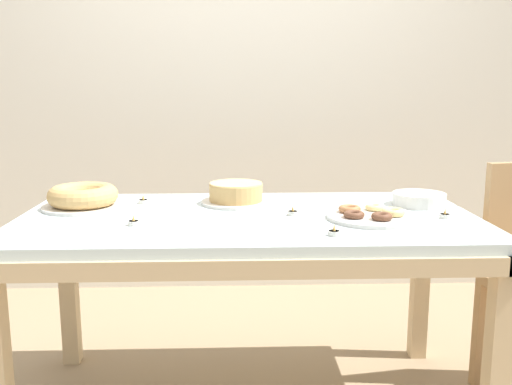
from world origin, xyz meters
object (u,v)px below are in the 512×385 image
at_px(plate_stack, 419,199).
at_px(cake_chocolate_round, 236,194).
at_px(tealight_right_edge, 143,201).
at_px(tealight_centre, 293,213).
at_px(tealight_near_cakes, 445,216).
at_px(tealight_near_front, 134,222).
at_px(pastry_platter, 373,215).
at_px(cake_golden_bundt, 83,197).
at_px(tealight_left_edge, 334,232).

bearing_deg(plate_stack, cake_chocolate_round, 175.21).
bearing_deg(cake_chocolate_round, tealight_right_edge, 177.64).
height_order(cake_chocolate_round, tealight_centre, cake_chocolate_round).
bearing_deg(tealight_near_cakes, tealight_near_front, -176.67).
xyz_separation_m(pastry_platter, tealight_right_edge, (-0.87, 0.31, -0.00)).
distance_m(cake_chocolate_round, tealight_near_front, 0.50).
height_order(plate_stack, tealight_near_front, plate_stack).
bearing_deg(tealight_near_cakes, cake_golden_bundt, 170.46).
height_order(pastry_platter, tealight_right_edge, pastry_platter).
bearing_deg(tealight_left_edge, cake_golden_bundt, 153.55).
xyz_separation_m(tealight_near_front, tealight_right_edge, (-0.02, 0.37, 0.00)).
xyz_separation_m(cake_chocolate_round, tealight_near_cakes, (0.75, -0.29, -0.03)).
bearing_deg(pastry_platter, cake_golden_bundt, 168.21).
bearing_deg(cake_golden_bundt, pastry_platter, -11.79).
bearing_deg(tealight_near_cakes, pastry_platter, 179.97).
xyz_separation_m(plate_stack, tealight_left_edge, (-0.42, -0.45, -0.01)).
bearing_deg(cake_chocolate_round, pastry_platter, -30.61).
height_order(cake_chocolate_round, tealight_near_cakes, cake_chocolate_round).
relative_size(cake_chocolate_round, cake_golden_bundt, 0.89).
bearing_deg(cake_chocolate_round, tealight_centre, -46.70).
bearing_deg(plate_stack, tealight_near_front, -164.86).
height_order(cake_chocolate_round, tealight_right_edge, cake_chocolate_round).
bearing_deg(tealight_right_edge, tealight_near_front, -86.19).
xyz_separation_m(pastry_platter, tealight_left_edge, (-0.18, -0.22, -0.00)).
xyz_separation_m(tealight_near_front, tealight_left_edge, (0.66, -0.16, 0.00)).
xyz_separation_m(tealight_near_cakes, tealight_centre, (-0.54, 0.07, 0.00)).
relative_size(plate_stack, tealight_near_front, 5.25).
bearing_deg(tealight_near_front, tealight_near_cakes, 3.33).
distance_m(plate_stack, tealight_centre, 0.55).
xyz_separation_m(cake_chocolate_round, tealight_centre, (0.21, -0.22, -0.03)).
xyz_separation_m(plate_stack, tealight_near_front, (-1.08, -0.29, -0.01)).
bearing_deg(cake_chocolate_round, tealight_near_front, -134.81).
distance_m(tealight_left_edge, tealight_right_edge, 0.87).
height_order(plate_stack, tealight_left_edge, plate_stack).
bearing_deg(tealight_right_edge, tealight_centre, -22.04).
height_order(cake_chocolate_round, pastry_platter, cake_chocolate_round).
bearing_deg(tealight_centre, tealight_near_front, -166.68).
bearing_deg(tealight_right_edge, pastry_platter, -19.41).
distance_m(plate_stack, tealight_left_edge, 0.62).
bearing_deg(tealight_left_edge, tealight_centre, 109.29).
bearing_deg(tealight_near_cakes, plate_stack, 95.32).
distance_m(cake_chocolate_round, tealight_left_edge, 0.60).
relative_size(cake_golden_bundt, plate_stack, 1.51).
bearing_deg(tealight_near_front, tealight_centre, 13.32).
bearing_deg(cake_chocolate_round, tealight_near_cakes, -21.08).
distance_m(tealight_near_cakes, tealight_centre, 0.55).
height_order(tealight_near_front, tealight_right_edge, same).
relative_size(tealight_near_cakes, tealight_left_edge, 1.00).
relative_size(cake_chocolate_round, tealight_right_edge, 7.03).
bearing_deg(tealight_centre, tealight_left_edge, -70.71).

